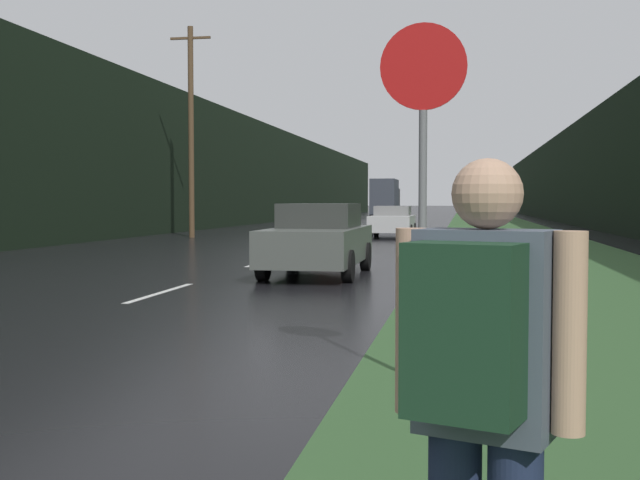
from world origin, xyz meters
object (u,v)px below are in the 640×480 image
at_px(car_passing_near, 318,239).
at_px(stop_sign, 423,161).
at_px(car_oncoming, 334,217).
at_px(car_passing_far, 392,222).
at_px(hitchhiker_with_backpack, 481,399).
at_px(delivery_truck, 385,198).

bearing_deg(car_passing_near, stop_sign, 105.25).
height_order(stop_sign, car_oncoming, stop_sign).
xyz_separation_m(car_passing_near, car_passing_far, (-0.00, 18.00, -0.06)).
distance_m(hitchhiker_with_backpack, car_passing_far, 32.54).
relative_size(car_passing_near, car_oncoming, 1.05).
relative_size(stop_sign, delivery_truck, 0.42).
bearing_deg(car_oncoming, car_passing_near, -81.55).
distance_m(car_passing_near, car_passing_far, 18.00).
distance_m(car_passing_far, car_oncoming, 10.79).
height_order(car_passing_far, car_oncoming, car_passing_far).
distance_m(car_passing_near, delivery_truck, 57.93).
bearing_deg(car_oncoming, stop_sign, -79.73).
xyz_separation_m(car_oncoming, delivery_truck, (-0.00, 29.81, 1.19)).
bearing_deg(delivery_truck, car_passing_near, -85.88).
bearing_deg(car_passing_near, hitchhiker_with_backpack, 102.22).
bearing_deg(car_passing_far, car_passing_near, 90.00).
bearing_deg(stop_sign, car_passing_far, 95.54).
distance_m(hitchhiker_with_backpack, delivery_truck, 72.53).
xyz_separation_m(stop_sign, car_oncoming, (-6.87, 37.91, -1.22)).
xyz_separation_m(stop_sign, hitchhiker_with_backpack, (0.40, -4.44, -0.94)).
distance_m(car_oncoming, delivery_truck, 29.83).
height_order(car_oncoming, delivery_truck, delivery_truck).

